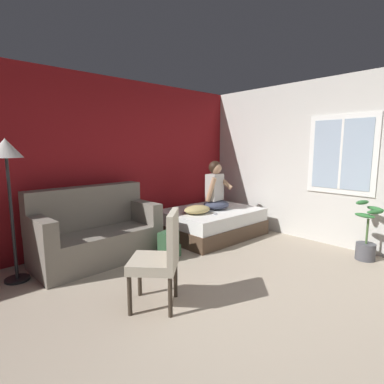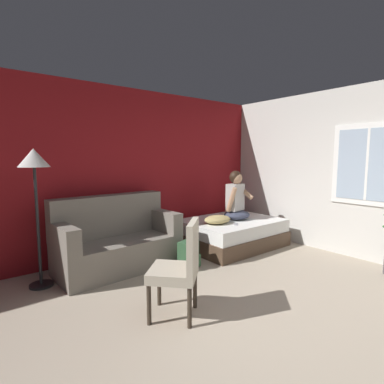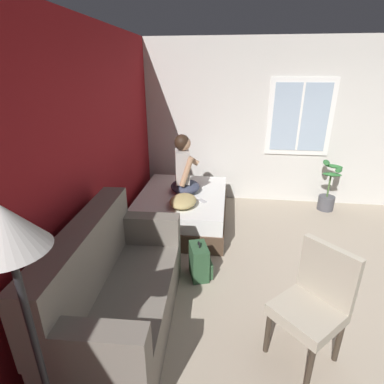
{
  "view_description": "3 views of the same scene",
  "coord_description": "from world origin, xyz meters",
  "px_view_note": "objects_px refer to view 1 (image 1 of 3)",
  "views": [
    {
      "loc": [
        -2.17,
        -1.51,
        1.6
      ],
      "look_at": [
        0.96,
        1.94,
        0.9
      ],
      "focal_mm": 28.0,
      "sensor_mm": 36.0,
      "label": 1
    },
    {
      "loc": [
        -2.17,
        -1.51,
        1.6
      ],
      "look_at": [
        0.67,
        2.08,
        1.06
      ],
      "focal_mm": 28.0,
      "sensor_mm": 36.0,
      "label": 2
    },
    {
      "loc": [
        -2.43,
        1.52,
        2.21
      ],
      "look_at": [
        0.76,
        1.93,
        0.89
      ],
      "focal_mm": 28.0,
      "sensor_mm": 36.0,
      "label": 3
    }
  ],
  "objects_px": {
    "person_seated": "(215,190)",
    "cell_phone": "(215,214)",
    "floor_lamp": "(7,162)",
    "potted_plant": "(367,239)",
    "couch": "(95,233)",
    "throw_pillow": "(197,210)",
    "side_chair": "(160,256)",
    "backpack": "(169,245)",
    "bed": "(211,222)"
  },
  "relations": [
    {
      "from": "person_seated",
      "to": "cell_phone",
      "type": "height_order",
      "value": "person_seated"
    },
    {
      "from": "floor_lamp",
      "to": "potted_plant",
      "type": "height_order",
      "value": "floor_lamp"
    },
    {
      "from": "couch",
      "to": "throw_pillow",
      "type": "distance_m",
      "value": 1.7
    },
    {
      "from": "throw_pillow",
      "to": "cell_phone",
      "type": "xyz_separation_m",
      "value": [
        0.19,
        -0.25,
        -0.07
      ]
    },
    {
      "from": "side_chair",
      "to": "person_seated",
      "type": "distance_m",
      "value": 2.65
    },
    {
      "from": "cell_phone",
      "to": "person_seated",
      "type": "bearing_deg",
      "value": 91.01
    },
    {
      "from": "backpack",
      "to": "potted_plant",
      "type": "bearing_deg",
      "value": -43.54
    },
    {
      "from": "couch",
      "to": "person_seated",
      "type": "distance_m",
      "value": 2.24
    },
    {
      "from": "bed",
      "to": "throw_pillow",
      "type": "height_order",
      "value": "throw_pillow"
    },
    {
      "from": "bed",
      "to": "backpack",
      "type": "bearing_deg",
      "value": -162.69
    },
    {
      "from": "couch",
      "to": "cell_phone",
      "type": "height_order",
      "value": "couch"
    },
    {
      "from": "person_seated",
      "to": "backpack",
      "type": "bearing_deg",
      "value": -164.33
    },
    {
      "from": "person_seated",
      "to": "potted_plant",
      "type": "xyz_separation_m",
      "value": [
        0.66,
        -2.33,
        -0.53
      ]
    },
    {
      "from": "throw_pillow",
      "to": "side_chair",
      "type": "bearing_deg",
      "value": -143.05
    },
    {
      "from": "side_chair",
      "to": "throw_pillow",
      "type": "relative_size",
      "value": 2.04
    },
    {
      "from": "bed",
      "to": "side_chair",
      "type": "distance_m",
      "value": 2.58
    },
    {
      "from": "backpack",
      "to": "couch",
      "type": "bearing_deg",
      "value": 140.11
    },
    {
      "from": "side_chair",
      "to": "throw_pillow",
      "type": "height_order",
      "value": "side_chair"
    },
    {
      "from": "side_chair",
      "to": "cell_phone",
      "type": "height_order",
      "value": "side_chair"
    },
    {
      "from": "throw_pillow",
      "to": "floor_lamp",
      "type": "height_order",
      "value": "floor_lamp"
    },
    {
      "from": "throw_pillow",
      "to": "cell_phone",
      "type": "distance_m",
      "value": 0.32
    },
    {
      "from": "couch",
      "to": "floor_lamp",
      "type": "xyz_separation_m",
      "value": [
        -1.01,
        -0.01,
        1.04
      ]
    },
    {
      "from": "person_seated",
      "to": "bed",
      "type": "bearing_deg",
      "value": 172.1
    },
    {
      "from": "backpack",
      "to": "person_seated",
      "type": "bearing_deg",
      "value": 15.67
    },
    {
      "from": "throw_pillow",
      "to": "cell_phone",
      "type": "relative_size",
      "value": 3.33
    },
    {
      "from": "couch",
      "to": "floor_lamp",
      "type": "distance_m",
      "value": 1.45
    },
    {
      "from": "person_seated",
      "to": "throw_pillow",
      "type": "distance_m",
      "value": 0.6
    },
    {
      "from": "bed",
      "to": "throw_pillow",
      "type": "distance_m",
      "value": 0.53
    },
    {
      "from": "backpack",
      "to": "floor_lamp",
      "type": "distance_m",
      "value": 2.29
    },
    {
      "from": "side_chair",
      "to": "throw_pillow",
      "type": "xyz_separation_m",
      "value": [
        1.73,
        1.3,
        0.02
      ]
    },
    {
      "from": "couch",
      "to": "potted_plant",
      "type": "xyz_separation_m",
      "value": [
        2.84,
        -2.61,
        -0.09
      ]
    },
    {
      "from": "side_chair",
      "to": "potted_plant",
      "type": "bearing_deg",
      "value": -18.15
    },
    {
      "from": "side_chair",
      "to": "person_seated",
      "type": "height_order",
      "value": "person_seated"
    },
    {
      "from": "side_chair",
      "to": "cell_phone",
      "type": "bearing_deg",
      "value": 28.86
    },
    {
      "from": "couch",
      "to": "person_seated",
      "type": "relative_size",
      "value": 1.98
    },
    {
      "from": "potted_plant",
      "to": "throw_pillow",
      "type": "bearing_deg",
      "value": 117.63
    },
    {
      "from": "bed",
      "to": "cell_phone",
      "type": "relative_size",
      "value": 11.96
    },
    {
      "from": "person_seated",
      "to": "backpack",
      "type": "height_order",
      "value": "person_seated"
    },
    {
      "from": "bed",
      "to": "cell_phone",
      "type": "height_order",
      "value": "cell_phone"
    },
    {
      "from": "bed",
      "to": "backpack",
      "type": "xyz_separation_m",
      "value": [
        -1.28,
        -0.4,
        -0.04
      ]
    },
    {
      "from": "bed",
      "to": "floor_lamp",
      "type": "bearing_deg",
      "value": 175.19
    },
    {
      "from": "cell_phone",
      "to": "floor_lamp",
      "type": "xyz_separation_m",
      "value": [
        -2.86,
        0.59,
        0.94
      ]
    },
    {
      "from": "throw_pillow",
      "to": "couch",
      "type": "bearing_deg",
      "value": 168.08
    },
    {
      "from": "couch",
      "to": "floor_lamp",
      "type": "height_order",
      "value": "floor_lamp"
    },
    {
      "from": "bed",
      "to": "side_chair",
      "type": "xyz_separation_m",
      "value": [
        -2.16,
        -1.38,
        0.3
      ]
    },
    {
      "from": "throw_pillow",
      "to": "floor_lamp",
      "type": "bearing_deg",
      "value": 172.74
    },
    {
      "from": "cell_phone",
      "to": "backpack",
      "type": "bearing_deg",
      "value": -128.12
    },
    {
      "from": "cell_phone",
      "to": "potted_plant",
      "type": "distance_m",
      "value": 2.25
    },
    {
      "from": "throw_pillow",
      "to": "floor_lamp",
      "type": "relative_size",
      "value": 0.28
    },
    {
      "from": "side_chair",
      "to": "throw_pillow",
      "type": "distance_m",
      "value": 2.17
    }
  ]
}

